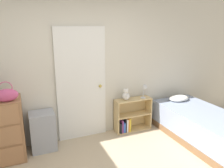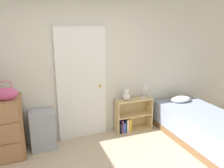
% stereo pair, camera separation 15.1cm
% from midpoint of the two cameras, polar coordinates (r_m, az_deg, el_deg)
% --- Properties ---
extents(wall_back, '(10.00, 0.06, 2.55)m').
position_cam_midpoint_polar(wall_back, '(3.86, -9.13, 3.83)').
color(wall_back, beige).
rests_on(wall_back, ground_plane).
extents(door_closed, '(0.89, 0.09, 2.00)m').
position_cam_midpoint_polar(door_closed, '(3.90, -6.80, -0.09)').
color(door_closed, white).
rests_on(door_closed, ground_plane).
extents(handbag, '(0.31, 0.14, 0.29)m').
position_cam_midpoint_polar(handbag, '(3.43, -24.79, -2.32)').
color(handbag, '#C64C7F').
rests_on(handbag, dresser).
extents(storage_bin, '(0.40, 0.34, 0.65)m').
position_cam_midpoint_polar(storage_bin, '(3.88, -16.55, -11.40)').
color(storage_bin, '#999EA8').
rests_on(storage_bin, ground_plane).
extents(bookshelf, '(0.73, 0.24, 0.64)m').
position_cam_midpoint_polar(bookshelf, '(4.34, 5.82, -8.75)').
color(bookshelf, tan).
rests_on(bookshelf, ground_plane).
extents(teddy_bear, '(0.15, 0.15, 0.22)m').
position_cam_midpoint_polar(teddy_bear, '(4.13, 4.81, -2.97)').
color(teddy_bear, silver).
rests_on(teddy_bear, bookshelf).
extents(desk_lamp, '(0.12, 0.11, 0.27)m').
position_cam_midpoint_polar(desk_lamp, '(4.24, 9.69, -1.29)').
color(desk_lamp, silver).
rests_on(desk_lamp, bookshelf).
extents(bed, '(0.96, 1.93, 0.64)m').
position_cam_midpoint_polar(bed, '(4.29, 23.78, -10.36)').
color(bed, brown).
rests_on(bed, ground_plane).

